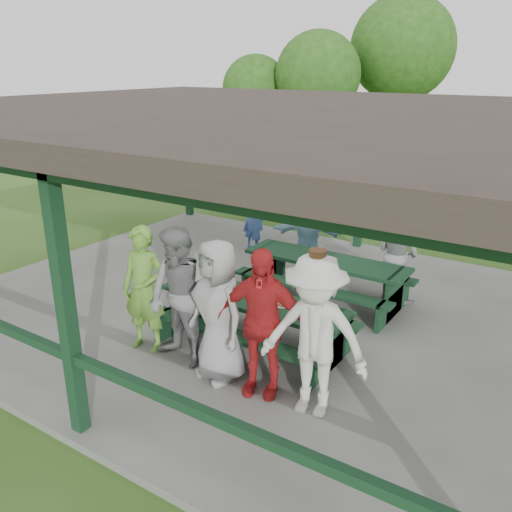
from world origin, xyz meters
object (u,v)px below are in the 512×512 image
Objects in this scene: contestant_grey_left at (180,298)px; contestant_white_fedora at (314,337)px; farm_trailer at (332,177)px; pickup_truck at (477,188)px; contestant_green at (144,289)px; spectator_grey at (398,253)px; spectator_lblue at (308,235)px; contestant_red at (261,322)px; picnic_table_far at (325,273)px; spectator_blue at (254,212)px; picnic_table_near at (253,315)px; contestant_grey_mid at (218,311)px.

contestant_white_fedora reaches higher than contestant_grey_left.
farm_trailer is (-2.67, 10.11, -0.40)m from contestant_grey_left.
contestant_green is at bearing 149.16° from pickup_truck.
contestant_white_fedora is 1.21× the size of spectator_grey.
spectator_lblue reaches higher than pickup_truck.
contestant_red is 4.05m from spectator_lblue.
picnic_table_far is 1.70× the size of spectator_grey.
farm_trailer is (-3.36, 7.22, 0.07)m from picnic_table_far.
pickup_truck is at bearing -98.91° from spectator_blue.
spectator_blue is 3.47m from spectator_grey.
picnic_table_near is at bearing 85.35° from spectator_lblue.
spectator_blue reaches higher than farm_trailer.
farm_trailer is (-4.66, 10.13, -0.42)m from contestant_white_fedora.
farm_trailer is at bearing 109.36° from picnic_table_near.
contestant_white_fedora is at bearing -32.58° from picnic_table_near.
pickup_truck is (-0.21, 6.98, -0.23)m from spectator_grey.
spectator_grey is at bearing -174.17° from spectator_blue.
contestant_grey_mid reaches higher than spectator_blue.
contestant_grey_mid is 10.66m from farm_trailer.
contestant_grey_mid is 0.63m from contestant_red.
contestant_green is at bearing 80.87° from spectator_grey.
spectator_blue is 0.34× the size of pickup_truck.
contestant_green is 0.95× the size of contestant_grey_left.
contestant_red reaches higher than spectator_lblue.
pickup_truck is at bearing 101.24° from contestant_grey_mid.
contestant_grey_left reaches higher than contestant_green.
spectator_lblue reaches higher than farm_trailer.
contestant_green is 10.28m from farm_trailer.
spectator_lblue is at bearing 70.01° from contestant_green.
contestant_green reaches higher than picnic_table_far.
contestant_green reaches higher than pickup_truck.
contestant_red is at bearing 17.08° from contestant_grey_mid.
picnic_table_near is 0.55× the size of pickup_truck.
contestant_grey_left is at bearing 129.82° from spectator_blue.
spectator_grey reaches higher than farm_trailer.
contestant_green is at bearing 163.75° from contestant_red.
contestant_white_fedora is at bearing -66.03° from picnic_table_far.
spectator_blue is at bearing 148.83° from picnic_table_far.
contestant_green is 1.09× the size of spectator_grey.
spectator_lblue reaches higher than picnic_table_near.
contestant_red is at bearing 7.82° from contestant_grey_left.
contestant_green is 1.05× the size of spectator_blue.
picnic_table_near is 1.75m from contestant_white_fedora.
picnic_table_far is (0.12, 2.00, 0.00)m from picnic_table_near.
contestant_red is (1.93, -0.03, 0.04)m from contestant_green.
spectator_lblue is (0.53, 3.77, -0.13)m from contestant_green.
farm_trailer is (-2.54, 6.31, -0.22)m from spectator_lblue.
contestant_white_fedora is at bearing 15.40° from contestant_grey_mid.
contestant_white_fedora is at bearing 7.24° from contestant_grey_left.
picnic_table_far is 1.63× the size of spectator_blue.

